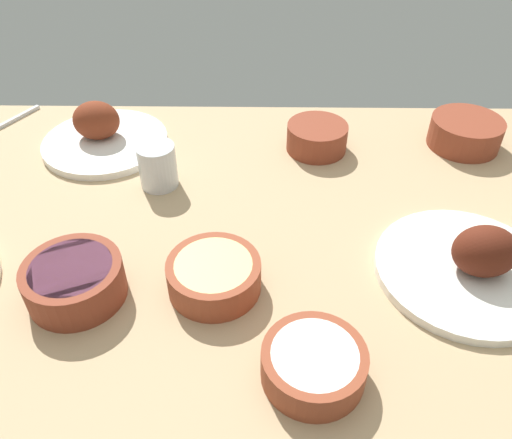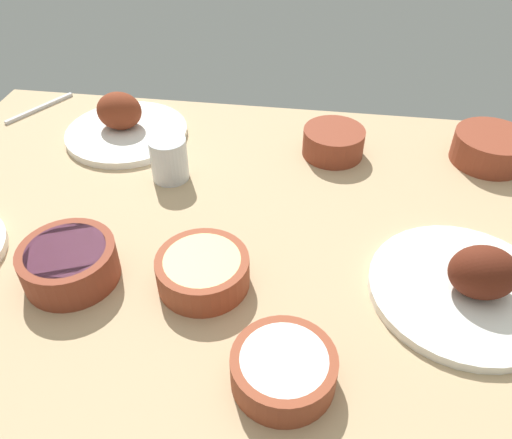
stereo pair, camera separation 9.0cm
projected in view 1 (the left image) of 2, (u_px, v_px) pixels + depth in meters
dining_table at (256, 236)px, 93.16cm from camera, size 140.00×90.00×4.00cm
plate_far_side at (102, 134)px, 111.57cm from camera, size 26.83×26.83×9.59cm
plate_near_viewer at (472, 264)px, 81.67cm from camera, size 28.88×28.88×9.70cm
bowl_potatoes at (214, 275)px, 79.25cm from camera, size 14.56×14.56×5.20cm
bowl_onions at (74, 280)px, 77.78cm from camera, size 15.02×15.02×6.15cm
bowl_pasta at (317, 136)px, 109.73cm from camera, size 12.86×12.86×5.80cm
bowl_cream at (314, 363)px, 67.30cm from camera, size 13.94×13.94×4.90cm
bowl_soup at (466, 132)px, 110.83cm from camera, size 15.20×15.20×6.19cm
water_tumbler at (158, 166)px, 99.15cm from camera, size 7.38×7.38×8.73cm
fork_loose at (7, 123)px, 119.48cm from camera, size 9.92×16.53×0.80cm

